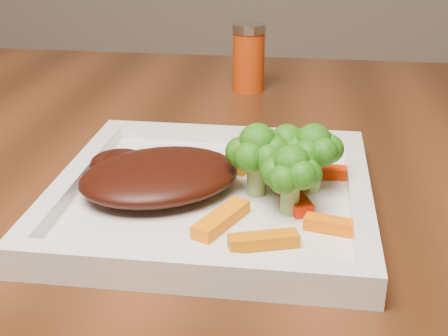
# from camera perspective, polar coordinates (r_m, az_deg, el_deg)

# --- Properties ---
(plate) EXTENTS (0.27, 0.27, 0.01)m
(plate) POSITION_cam_1_polar(r_m,az_deg,el_deg) (0.55, -1.04, -2.90)
(plate) COLOR white
(plate) RESTS_ON dining_table
(steak) EXTENTS (0.18, 0.17, 0.03)m
(steak) POSITION_cam_1_polar(r_m,az_deg,el_deg) (0.55, -5.87, -0.70)
(steak) COLOR #370F08
(steak) RESTS_ON plate
(broccoli_0) EXTENTS (0.06, 0.06, 0.07)m
(broccoli_0) POSITION_cam_1_polar(r_m,az_deg,el_deg) (0.55, 5.75, 1.82)
(broccoli_0) COLOR #346611
(broccoli_0) RESTS_ON plate
(broccoli_1) EXTENTS (0.08, 0.08, 0.06)m
(broccoli_1) POSITION_cam_1_polar(r_m,az_deg,el_deg) (0.54, 8.12, 1.04)
(broccoli_1) COLOR #3F7A14
(broccoli_1) RESTS_ON plate
(broccoli_2) EXTENTS (0.06, 0.06, 0.06)m
(broccoli_2) POSITION_cam_1_polar(r_m,az_deg,el_deg) (0.50, 6.12, -1.06)
(broccoli_2) COLOR #236310
(broccoli_2) RESTS_ON plate
(broccoli_3) EXTENTS (0.07, 0.07, 0.06)m
(broccoli_3) POSITION_cam_1_polar(r_m,az_deg,el_deg) (0.53, 3.03, 0.65)
(broccoli_3) COLOR #277814
(broccoli_3) RESTS_ON plate
(carrot_0) EXTENTS (0.05, 0.03, 0.01)m
(carrot_0) POSITION_cam_1_polar(r_m,az_deg,el_deg) (0.47, 3.64, -6.63)
(carrot_0) COLOR #D06B03
(carrot_0) RESTS_ON plate
(carrot_1) EXTENTS (0.05, 0.02, 0.01)m
(carrot_1) POSITION_cam_1_polar(r_m,az_deg,el_deg) (0.49, 10.29, -5.22)
(carrot_1) COLOR #F56904
(carrot_1) RESTS_ON plate
(carrot_2) EXTENTS (0.04, 0.06, 0.01)m
(carrot_2) POSITION_cam_1_polar(r_m,az_deg,el_deg) (0.49, -0.26, -4.67)
(carrot_2) COLOR orange
(carrot_2) RESTS_ON plate
(carrot_3) EXTENTS (0.05, 0.02, 0.01)m
(carrot_3) POSITION_cam_1_polar(r_m,az_deg,el_deg) (0.58, 9.90, -0.37)
(carrot_3) COLOR #FE3304
(carrot_3) RESTS_ON plate
(carrot_4) EXTENTS (0.03, 0.05, 0.01)m
(carrot_4) POSITION_cam_1_polar(r_m,az_deg,el_deg) (0.60, 2.31, 0.65)
(carrot_4) COLOR orange
(carrot_4) RESTS_ON plate
(carrot_5) EXTENTS (0.03, 0.06, 0.01)m
(carrot_5) POSITION_cam_1_polar(r_m,az_deg,el_deg) (0.53, 6.39, -2.66)
(carrot_5) COLOR red
(carrot_5) RESTS_ON plate
(spice_shaker) EXTENTS (0.04, 0.04, 0.09)m
(spice_shaker) POSITION_cam_1_polar(r_m,az_deg,el_deg) (0.86, 2.26, 10.06)
(spice_shaker) COLOR #B23609
(spice_shaker) RESTS_ON dining_table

